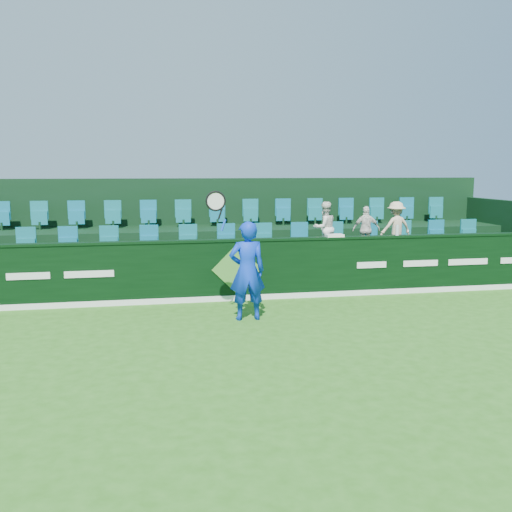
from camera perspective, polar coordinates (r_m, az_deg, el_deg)
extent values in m
plane|color=#2C6818|center=(8.85, 2.01, -10.14)|extent=(60.00, 60.00, 0.00)
cube|color=black|center=(12.51, -2.00, -1.48)|extent=(16.00, 0.20, 1.30)
cube|color=black|center=(12.40, -2.02, 1.59)|extent=(16.00, 0.24, 0.05)
cube|color=white|center=(12.52, -1.91, -4.22)|extent=(16.00, 0.02, 0.12)
cube|color=#4A8B32|center=(12.38, -1.92, -1.34)|extent=(1.10, 0.02, 1.10)
cube|color=white|center=(12.49, -21.82, -1.88)|extent=(0.85, 0.01, 0.14)
cube|color=white|center=(12.31, -16.34, -1.75)|extent=(1.00, 0.01, 0.14)
cube|color=white|center=(13.21, 11.49, -0.88)|extent=(0.70, 0.01, 0.14)
cube|color=white|center=(13.71, 16.14, -0.71)|extent=(0.85, 0.01, 0.14)
cube|color=white|center=(14.29, 20.44, -0.54)|extent=(1.00, 0.01, 0.14)
cube|color=black|center=(13.62, -2.70, -1.71)|extent=(16.00, 2.00, 0.80)
cube|color=black|center=(15.44, -3.69, 0.46)|extent=(16.00, 1.80, 1.30)
cube|color=black|center=(16.35, -4.14, 3.20)|extent=(16.00, 0.20, 2.60)
cube|color=black|center=(17.30, 23.72, 1.79)|extent=(0.20, 4.00, 2.00)
cube|color=#146D76|center=(13.91, -2.95, 1.42)|extent=(13.50, 0.50, 0.60)
cube|color=#146D76|center=(15.63, -3.85, 4.06)|extent=(13.50, 0.50, 0.60)
imported|color=#0B32C9|center=(10.80, -0.89, -1.50)|extent=(0.70, 0.47, 1.89)
cylinder|color=#143FBF|center=(10.52, -3.27, 3.12)|extent=(0.11, 0.04, 0.22)
cylinder|color=black|center=(10.49, -3.60, 4.20)|extent=(0.10, 0.03, 0.20)
torus|color=black|center=(10.47, -4.05, 5.50)|extent=(0.48, 0.04, 0.48)
cylinder|color=silver|center=(10.47, -4.05, 5.50)|extent=(0.39, 0.01, 0.39)
imported|color=white|center=(14.01, 6.87, 2.82)|extent=(0.73, 0.63, 1.28)
imported|color=silver|center=(14.38, 10.96, 2.62)|extent=(0.71, 0.38, 1.15)
imported|color=beige|center=(14.68, 13.80, 2.86)|extent=(0.86, 0.56, 1.26)
cube|color=white|center=(12.92, 7.86, 2.05)|extent=(0.39, 0.25, 0.06)
cylinder|color=silver|center=(13.46, 13.93, 2.53)|extent=(0.08, 0.08, 0.24)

